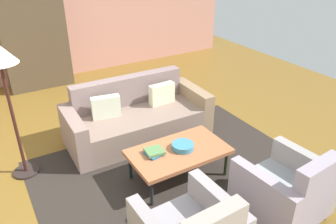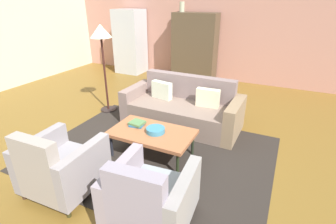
% 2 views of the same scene
% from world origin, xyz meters
% --- Properties ---
extents(ground_plane, '(10.38, 10.38, 0.00)m').
position_xyz_m(ground_plane, '(0.00, 0.00, 0.00)').
color(ground_plane, brown).
extents(wall_back, '(8.65, 0.12, 2.80)m').
position_xyz_m(wall_back, '(0.00, 3.72, 1.40)').
color(wall_back, tan).
rests_on(wall_back, ground).
extents(area_rug, '(3.40, 2.60, 0.01)m').
position_xyz_m(area_rug, '(0.52, -0.53, 0.00)').
color(area_rug, '#29231F').
rests_on(area_rug, ground).
extents(couch, '(2.12, 0.94, 0.86)m').
position_xyz_m(couch, '(0.52, 0.61, 0.29)').
color(couch, '#7C665A').
rests_on(couch, ground).
extents(coffee_table, '(1.20, 0.70, 0.40)m').
position_xyz_m(coffee_table, '(0.52, -0.58, 0.37)').
color(coffee_table, black).
rests_on(coffee_table, ground).
extents(armchair_left, '(0.82, 0.82, 0.88)m').
position_xyz_m(armchair_left, '(-0.08, -1.75, 0.34)').
color(armchair_left, '#311E1F').
rests_on(armchair_left, ground).
extents(armchair_right, '(0.86, 0.86, 0.88)m').
position_xyz_m(armchair_right, '(1.13, -1.75, 0.34)').
color(armchair_right, '#292D1E').
rests_on(armchair_right, ground).
extents(fruit_bowl, '(0.27, 0.27, 0.07)m').
position_xyz_m(fruit_bowl, '(0.58, -0.58, 0.44)').
color(fruit_bowl, teal).
rests_on(fruit_bowl, coffee_table).
extents(book_stack, '(0.23, 0.23, 0.06)m').
position_xyz_m(book_stack, '(0.23, -0.50, 0.43)').
color(book_stack, '#2A618C').
rests_on(book_stack, coffee_table).
extents(cabinet, '(1.20, 0.51, 1.80)m').
position_xyz_m(cabinet, '(-0.29, 3.37, 0.90)').
color(cabinet, '#4D3D2B').
rests_on(cabinet, ground).
extents(vase_tall, '(0.13, 0.13, 0.26)m').
position_xyz_m(vase_tall, '(-0.69, 3.37, 1.93)').
color(vase_tall, '#AEAE8F').
rests_on(vase_tall, cabinet).
extents(refrigerator, '(0.80, 0.73, 1.85)m').
position_xyz_m(refrigerator, '(-2.33, 3.27, 0.93)').
color(refrigerator, '#B7BABF').
rests_on(refrigerator, ground).
extents(floor_lamp, '(0.40, 0.40, 1.72)m').
position_xyz_m(floor_lamp, '(-1.12, 0.50, 1.44)').
color(floor_lamp, black).
rests_on(floor_lamp, ground).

